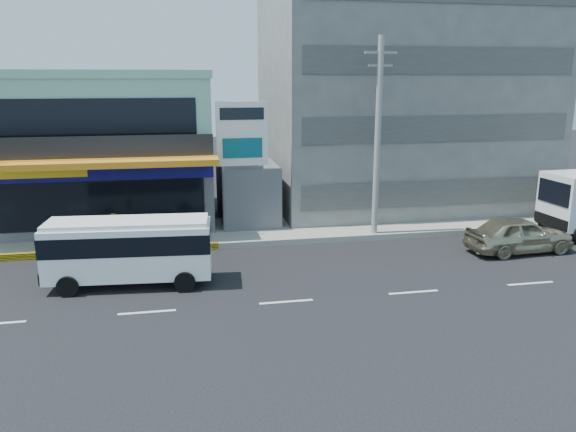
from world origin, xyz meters
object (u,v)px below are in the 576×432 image
object	(u,v)px
shop_building	(100,151)
satellite_dish	(248,162)
sedan	(519,234)
motorcycle_rider	(117,249)
billboard	(242,141)
concrete_building	(398,95)
minibus	(129,247)
utility_pole_near	(378,138)

from	to	relation	value
shop_building	satellite_dish	bearing A→B (deg)	-20.21
sedan	motorcycle_rider	xyz separation A→B (m)	(-18.40, 1.36, -0.06)
billboard	motorcycle_rider	xyz separation A→B (m)	(-5.97, -3.94, -4.13)
satellite_dish	concrete_building	bearing A→B (deg)	21.80
billboard	minibus	world-z (taller)	billboard
billboard	sedan	size ratio (longest dim) A/B	1.37
minibus	motorcycle_rider	world-z (taller)	minibus
minibus	billboard	bearing A→B (deg)	50.33
satellite_dish	motorcycle_rider	world-z (taller)	satellite_dish
concrete_building	motorcycle_rider	xyz separation A→B (m)	(-16.47, -9.74, -6.20)
concrete_building	minibus	world-z (taller)	concrete_building
shop_building	utility_pole_near	distance (m)	15.50
shop_building	billboard	world-z (taller)	shop_building
shop_building	minibus	xyz separation A→B (m)	(2.27, -11.06, -2.40)
satellite_dish	billboard	world-z (taller)	billboard
minibus	sedan	size ratio (longest dim) A/B	1.29
utility_pole_near	shop_building	bearing A→B (deg)	154.94
utility_pole_near	sedan	size ratio (longest dim) A/B	1.98
utility_pole_near	concrete_building	bearing A→B (deg)	62.24
utility_pole_near	motorcycle_rider	size ratio (longest dim) A/B	4.14
minibus	sedan	bearing A→B (deg)	3.29
shop_building	billboard	size ratio (longest dim) A/B	1.80
minibus	satellite_dish	bearing A→B (deg)	54.74
satellite_dish	motorcycle_rider	bearing A→B (deg)	-138.44
shop_building	billboard	distance (m)	8.92
billboard	minibus	bearing A→B (deg)	-129.67
sedan	concrete_building	bearing A→B (deg)	6.70
concrete_building	satellite_dish	size ratio (longest dim) A/B	10.67
utility_pole_near	sedan	world-z (taller)	utility_pole_near
satellite_dish	minibus	size ratio (longest dim) A/B	0.23
minibus	motorcycle_rider	distance (m)	2.61
shop_building	utility_pole_near	world-z (taller)	utility_pole_near
shop_building	concrete_building	world-z (taller)	concrete_building
minibus	concrete_building	bearing A→B (deg)	37.59
minibus	sedan	world-z (taller)	minibus
concrete_building	billboard	world-z (taller)	concrete_building
shop_building	motorcycle_rider	world-z (taller)	shop_building
billboard	utility_pole_near	world-z (taller)	utility_pole_near
motorcycle_rider	sedan	bearing A→B (deg)	-4.22
concrete_building	satellite_dish	bearing A→B (deg)	-158.20
concrete_building	billboard	size ratio (longest dim) A/B	2.32
concrete_building	utility_pole_near	distance (m)	8.79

